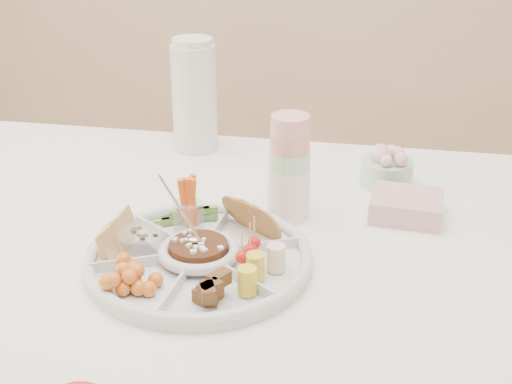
# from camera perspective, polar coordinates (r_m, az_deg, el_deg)

# --- Properties ---
(party_tray) EXTENTS (0.50, 0.50, 0.04)m
(party_tray) POSITION_cam_1_polar(r_m,az_deg,el_deg) (1.21, -4.60, -5.06)
(party_tray) COLOR white
(party_tray) RESTS_ON dining_table
(bean_dip) EXTENTS (0.13, 0.13, 0.04)m
(bean_dip) POSITION_cam_1_polar(r_m,az_deg,el_deg) (1.21, -4.61, -4.76)
(bean_dip) COLOR #3A140A
(bean_dip) RESTS_ON party_tray
(tortillas) EXTENTS (0.12, 0.12, 0.05)m
(tortillas) POSITION_cam_1_polar(r_m,az_deg,el_deg) (1.28, -0.17, -2.19)
(tortillas) COLOR #B48147
(tortillas) RESTS_ON party_tray
(carrot_cucumber) EXTENTS (0.15, 0.15, 0.10)m
(carrot_cucumber) POSITION_cam_1_polar(r_m,az_deg,el_deg) (1.31, -5.65, -0.69)
(carrot_cucumber) COLOR orange
(carrot_cucumber) RESTS_ON party_tray
(pita_raisins) EXTENTS (0.15, 0.15, 0.06)m
(pita_raisins) POSITION_cam_1_polar(r_m,az_deg,el_deg) (1.25, -10.24, -3.33)
(pita_raisins) COLOR #EECB70
(pita_raisins) RESTS_ON party_tray
(cherries) EXTENTS (0.15, 0.15, 0.04)m
(cherries) POSITION_cam_1_polar(r_m,az_deg,el_deg) (1.14, -9.65, -6.72)
(cherries) COLOR orange
(cherries) RESTS_ON party_tray
(granola_chunks) EXTENTS (0.13, 0.13, 0.04)m
(granola_chunks) POSITION_cam_1_polar(r_m,az_deg,el_deg) (1.10, -3.43, -7.79)
(granola_chunks) COLOR #462F1B
(granola_chunks) RESTS_ON party_tray
(banana_tomato) EXTENTS (0.13, 0.13, 0.08)m
(banana_tomato) POSITION_cam_1_polar(r_m,az_deg,el_deg) (1.16, 1.39, -4.41)
(banana_tomato) COLOR #F4DF7A
(banana_tomato) RESTS_ON party_tray
(cup_stack) EXTENTS (0.10, 0.10, 0.22)m
(cup_stack) POSITION_cam_1_polar(r_m,az_deg,el_deg) (1.34, 2.69, 2.34)
(cup_stack) COLOR silver
(cup_stack) RESTS_ON dining_table
(thermos) EXTENTS (0.12, 0.12, 0.27)m
(thermos) POSITION_cam_1_polar(r_m,az_deg,el_deg) (1.67, -4.96, 7.80)
(thermos) COLOR silver
(thermos) RESTS_ON dining_table
(flower_bowl) EXTENTS (0.11, 0.11, 0.08)m
(flower_bowl) POSITION_cam_1_polar(r_m,az_deg,el_deg) (1.53, 10.43, 2.02)
(flower_bowl) COLOR #B5CABB
(flower_bowl) RESTS_ON dining_table
(napkin_stack) EXTENTS (0.14, 0.13, 0.04)m
(napkin_stack) POSITION_cam_1_polar(r_m,az_deg,el_deg) (1.40, 11.96, -1.13)
(napkin_stack) COLOR #D89FA6
(napkin_stack) RESTS_ON dining_table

